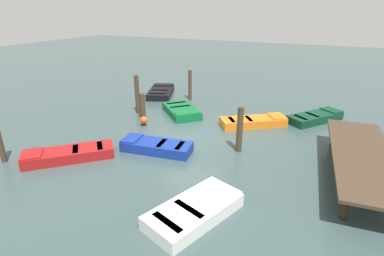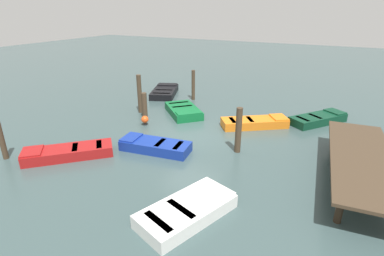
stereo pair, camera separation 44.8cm
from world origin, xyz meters
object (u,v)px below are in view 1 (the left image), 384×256
object	(u,v)px
mooring_piling_far_left	(137,95)
mooring_piling_near_left	(240,130)
dock_segment	(362,156)
rowboat_white	(195,210)
mooring_piling_mid_right	(190,85)
rowboat_red	(68,154)
rowboat_blue	(156,146)
rowboat_black	(161,92)
mooring_piling_mid_left	(143,106)
rowboat_green	(182,111)
rowboat_dark_green	(315,117)
rowboat_orange	(254,122)
marker_buoy	(144,120)

from	to	relation	value
mooring_piling_far_left	mooring_piling_near_left	bearing A→B (deg)	70.68
dock_segment	rowboat_white	distance (m)	5.97
rowboat_white	mooring_piling_mid_right	xyz separation A→B (m)	(-10.29, -5.00, 0.71)
rowboat_red	mooring_piling_mid_right	size ratio (longest dim) A/B	1.65
rowboat_blue	rowboat_black	bearing A→B (deg)	-68.50
mooring_piling_mid_left	rowboat_white	bearing A→B (deg)	43.19
dock_segment	rowboat_green	world-z (taller)	dock_segment
rowboat_green	rowboat_red	distance (m)	6.62
mooring_piling_near_left	mooring_piling_far_left	bearing A→B (deg)	-109.32
rowboat_dark_green	rowboat_orange	size ratio (longest dim) A/B	0.95
mooring_piling_mid_right	mooring_piling_far_left	bearing A→B (deg)	-22.62
rowboat_blue	rowboat_black	distance (m)	8.38
rowboat_white	marker_buoy	xyz separation A→B (m)	(-5.25, -5.13, 0.07)
mooring_piling_far_left	rowboat_black	bearing A→B (deg)	-169.02
rowboat_black	marker_buoy	distance (m)	5.56
mooring_piling_far_left	mooring_piling_mid_left	distance (m)	1.04
rowboat_dark_green	rowboat_black	size ratio (longest dim) A/B	0.92
mooring_piling_near_left	rowboat_green	bearing A→B (deg)	-126.17
rowboat_green	marker_buoy	distance (m)	2.44
dock_segment	mooring_piling_near_left	xyz separation A→B (m)	(-0.31, -4.30, 0.08)
rowboat_dark_green	mooring_piling_far_left	bearing A→B (deg)	143.93
rowboat_blue	mooring_piling_near_left	xyz separation A→B (m)	(-1.42, 3.01, 0.71)
rowboat_black	mooring_piling_mid_left	world-z (taller)	mooring_piling_mid_left
rowboat_dark_green	mooring_piling_mid_left	xyz separation A→B (m)	(3.34, -8.20, 0.46)
rowboat_dark_green	dock_segment	bearing A→B (deg)	-124.65
dock_segment	rowboat_blue	distance (m)	7.42
rowboat_black	mooring_piling_near_left	size ratio (longest dim) A/B	1.77
rowboat_white	rowboat_blue	bearing A→B (deg)	65.43
mooring_piling_mid_right	marker_buoy	size ratio (longest dim) A/B	3.86
rowboat_dark_green	rowboat_white	distance (m)	9.77
rowboat_red	marker_buoy	size ratio (longest dim) A/B	6.38
rowboat_green	mooring_piling_mid_left	xyz separation A→B (m)	(1.39, -1.55, 0.46)
rowboat_orange	mooring_piling_near_left	bearing A→B (deg)	-122.11
rowboat_blue	rowboat_white	bearing A→B (deg)	127.58
rowboat_orange	mooring_piling_far_left	world-z (taller)	mooring_piling_far_left
rowboat_orange	rowboat_white	xyz separation A→B (m)	(7.51, 0.24, 0.00)
dock_segment	marker_buoy	distance (m)	9.40
rowboat_dark_green	rowboat_orange	xyz separation A→B (m)	(1.95, -2.70, -0.00)
rowboat_green	mooring_piling_mid_right	distance (m)	2.99
rowboat_white	marker_buoy	distance (m)	7.34
rowboat_blue	rowboat_white	distance (m)	4.38
dock_segment	marker_buoy	bearing A→B (deg)	-100.89
marker_buoy	rowboat_black	bearing A→B (deg)	-158.20
rowboat_green	rowboat_dark_green	xyz separation A→B (m)	(-1.95, 6.65, -0.00)
mooring_piling_near_left	mooring_piling_mid_left	xyz separation A→B (m)	(-1.61, -5.64, -0.25)
dock_segment	rowboat_orange	bearing A→B (deg)	-131.21
rowboat_green	marker_buoy	size ratio (longest dim) A/B	5.99
rowboat_blue	mooring_piling_far_left	size ratio (longest dim) A/B	1.40
rowboat_dark_green	rowboat_black	bearing A→B (deg)	121.42
mooring_piling_near_left	marker_buoy	bearing A→B (deg)	-98.38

